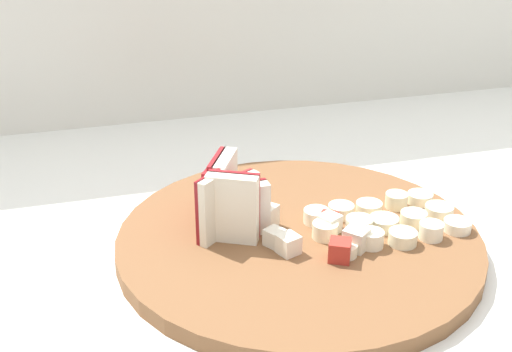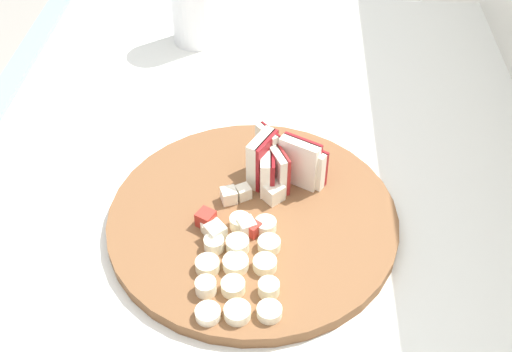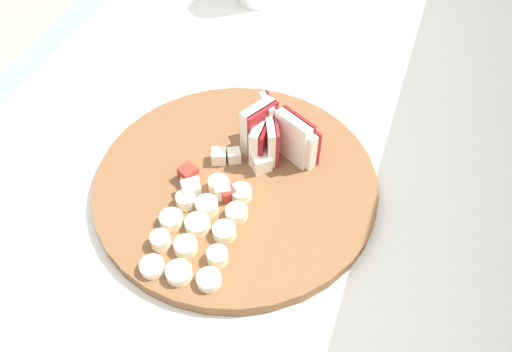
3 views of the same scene
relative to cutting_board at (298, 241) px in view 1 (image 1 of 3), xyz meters
name	(u,v)px [view 1 (image 1 of 3)]	position (x,y,z in m)	size (l,w,h in m)	color
tile_backsplash	(269,233)	(0.10, 0.41, -0.23)	(2.40, 0.04, 1.33)	silver
cutting_board	(298,241)	(0.00, 0.00, 0.00)	(0.35, 0.35, 0.02)	brown
apple_wedge_fan	(228,201)	(-0.06, 0.03, 0.04)	(0.07, 0.10, 0.07)	maroon
apple_dice_pile	(304,231)	(0.00, -0.01, 0.02)	(0.11, 0.11, 0.02)	#EFE5CC
banana_slice_rows	(385,221)	(0.08, -0.01, 0.01)	(0.15, 0.10, 0.02)	#F4EAC6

